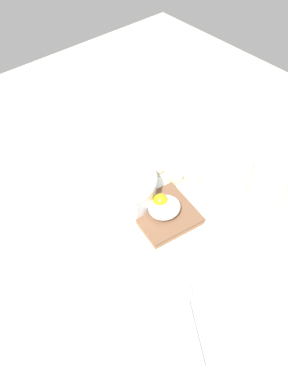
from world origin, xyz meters
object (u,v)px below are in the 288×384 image
Objects in this scene: banana_slice_front at (174,177)px; coffee_mug at (269,180)px; banana_slice_back at (157,169)px; banana_slice_right at (194,177)px; poached_egg at (164,205)px; banana_slice_left at (169,168)px; spoon at (189,310)px; oatmeal_bowl at (119,188)px; toast_slice at (165,213)px.

coffee_mug is (10.60, -13.96, 2.93)cm from banana_slice_front.
banana_slice_back is 7.53cm from banana_slice_right.
banana_slice_left is (8.70, 7.81, -2.30)cm from poached_egg.
banana_slice_right is 26.91cm from spoon.
spoon is (-27.34, -7.08, -4.27)cm from coffee_mug.
banana_slice_front is (7.64, 5.35, -2.06)cm from poached_egg.
banana_slice_back is at bearing 4.57° from oatmeal_bowl.
spoon is (-17.81, -23.50, -1.10)cm from banana_slice_left.
oatmeal_bowl is at bearing 77.14° from spoon.
poached_egg reaches higher than banana_slice_left.
coffee_mug is (21.87, -16.89, 0.59)cm from oatmeal_bowl.
poached_egg is (-0.13, 0.26, 1.97)cm from toast_slice.
oatmeal_bowl reaches higher than banana_slice_right.
poached_egg is 2.05× the size of banana_slice_right.
toast_slice is 10.77cm from banana_slice_right.
spoon is at bearing -127.16° from banana_slice_left.
oatmeal_bowl is 15.38cm from banana_slice_right.
banana_slice_right is 14.02cm from coffee_mug.
banana_slice_left is 1.08× the size of banana_slice_back.
banana_slice_right reaches higher than banana_slice_back.
banana_slice_back is at bearing 121.71° from banana_slice_right.
banana_slice_back is 0.32× the size of coffee_mug.
toast_slice is at bearing -63.15° from poached_egg.
toast_slice is 1.32× the size of coffee_mug.
banana_slice_right is (1.79, -5.12, 0.20)cm from banana_slice_left.
poached_egg is 11.04cm from banana_slice_right.
toast_slice is 11.78cm from banana_slice_left.
poached_egg reaches higher than spoon.
poached_egg reaches higher than banana_slice_front.
coffee_mug reaches higher than banana_slice_front.
spoon is at bearing -122.26° from banana_slice_back.
banana_slice_front is (11.27, -2.93, -2.34)cm from oatmeal_bowl.
coffee_mug is (7.74, -11.30, 2.97)cm from banana_slice_right.
banana_slice_right is 0.33× the size of spoon.
coffee_mug is at bearing -52.80° from banana_slice_front.
oatmeal_bowl is 10.51cm from banana_slice_back.
banana_slice_left is (1.07, 2.46, -0.24)cm from banana_slice_front.
banana_slice_right is (3.96, -6.40, 0.11)cm from banana_slice_back.
banana_slice_back is at bearing 106.33° from banana_slice_front.
banana_slice_front is 17.77cm from coffee_mug.
oatmeal_bowl is 9.61cm from toast_slice.
banana_slice_front is 26.93cm from spoon.
coffee_mug is at bearing -25.27° from poached_egg.
banana_slice_left is at bearing 109.28° from banana_slice_right.
oatmeal_bowl is 27.64cm from coffee_mug.
banana_slice_right is 0.43× the size of coffee_mug.
coffee_mug is at bearing 14.53° from spoon.
banana_slice_back is at bearing 55.62° from toast_slice.
banana_slice_back is 0.25× the size of spoon.
oatmeal_bowl is 4.69× the size of banana_slice_back.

